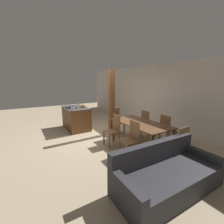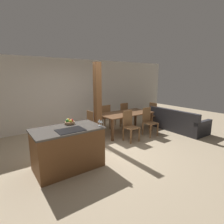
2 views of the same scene
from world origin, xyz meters
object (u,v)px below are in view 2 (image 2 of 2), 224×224
fruit_bowl (69,122)px  dining_chair_foot_end (151,114)px  couch (177,123)px  kitchen_island (68,148)px  dining_chair_near_left (130,125)px  dining_chair_near_right (149,121)px  wine_glass_near (101,122)px  dining_chair_far_left (105,117)px  dining_chair_head_end (93,125)px  dining_table (126,115)px  timber_post (98,104)px  wine_glass_middle (99,121)px  dining_chair_far_right (122,114)px

fruit_bowl → dining_chair_foot_end: bearing=13.4°
couch → kitchen_island: bearing=95.0°
dining_chair_near_left → dining_chair_near_right: bearing=0.0°
fruit_bowl → dining_chair_near_right: 2.98m
wine_glass_near → dining_chair_far_left: bearing=55.2°
kitchen_island → dining_chair_head_end: bearing=42.1°
dining_table → dining_chair_head_end: dining_chair_head_end is taller
dining_chair_near_right → timber_post: bearing=165.2°
wine_glass_middle → kitchen_island: bearing=157.8°
wine_glass_middle → dining_chair_foot_end: (3.37, 1.47, -0.54)m
kitchen_island → dining_table: bearing=24.2°
wine_glass_near → fruit_bowl: bearing=127.2°
dining_chair_far_right → dining_chair_near_right: bearing=90.0°
fruit_bowl → dining_chair_far_left: (2.07, 1.64, -0.48)m
dining_table → dining_chair_head_end: (-1.35, -0.00, -0.14)m
dining_chair_near_right → couch: dining_chair_near_right is taller
wine_glass_near → dining_chair_head_end: bearing=66.6°
kitchen_island → dining_chair_head_end: (1.33, 1.20, 0.04)m
wine_glass_near → couch: 3.93m
fruit_bowl → dining_chair_far_right: fruit_bowl is taller
wine_glass_near → dining_chair_far_right: wine_glass_near is taller
dining_chair_head_end → couch: 3.28m
dining_chair_near_right → dining_chair_foot_end: bearing=38.4°
kitchen_island → couch: bearing=3.4°
wine_glass_near → dining_chair_head_end: 1.78m
fruit_bowl → couch: size_ratio=0.11×
kitchen_island → dining_chair_near_left: bearing=12.1°
wine_glass_near → timber_post: (0.69, 1.30, 0.17)m
wine_glass_near → dining_chair_foot_end: 3.75m
fruit_bowl → dining_chair_far_left: bearing=38.5°
dining_chair_foot_end → fruit_bowl: bearing=-76.6°
dining_chair_near_left → couch: 2.24m
dining_chair_near_right → dining_chair_head_end: size_ratio=1.00×
dining_chair_near_left → couch: dining_chair_near_left is taller
wine_glass_near → dining_table: bearing=37.6°
dining_chair_near_left → dining_chair_near_right: 0.87m
dining_chair_head_end → dining_table: bearing=-90.0°
wine_glass_near → wine_glass_middle: same height
wine_glass_middle → fruit_bowl: bearing=131.2°
wine_glass_middle → couch: wine_glass_middle is taller
wine_glass_middle → dining_chair_near_right: bearing=16.9°
dining_chair_near_right → dining_chair_head_end: same height
wine_glass_near → dining_chair_near_right: wine_glass_near is taller
dining_chair_foot_end → couch: dining_chair_foot_end is taller
dining_chair_far_right → dining_chair_head_end: 1.93m
dining_table → dining_chair_near_right: dining_chair_near_right is taller
dining_chair_far_right → dining_chair_foot_end: size_ratio=1.00×
dining_table → timber_post: bearing=-169.1°
wine_glass_middle → dining_chair_far_right: size_ratio=0.16×
dining_table → dining_chair_head_end: size_ratio=2.01×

